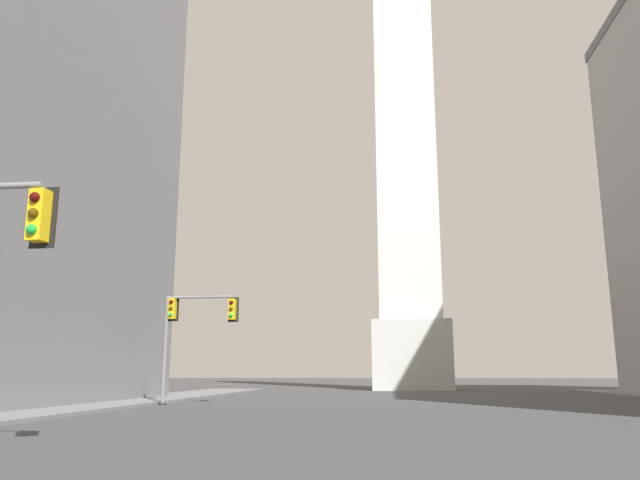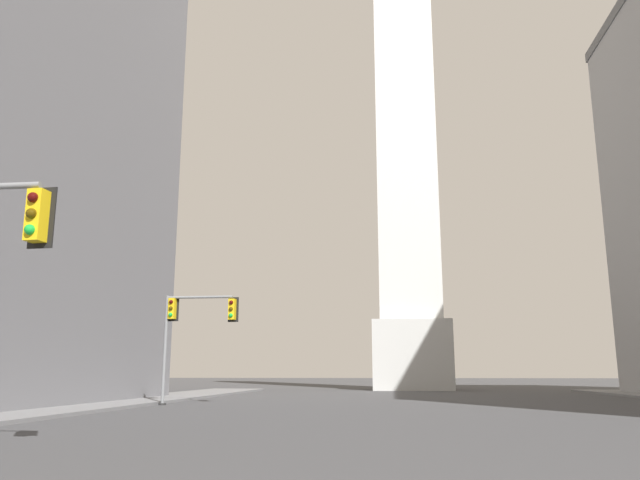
# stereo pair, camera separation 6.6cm
# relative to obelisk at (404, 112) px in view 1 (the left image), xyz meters

# --- Properties ---
(sidewalk_left) EXTENTS (5.00, 72.69, 0.15)m
(sidewalk_left) POSITION_rel_obelisk_xyz_m (-16.78, -38.77, -29.05)
(sidewalk_left) COLOR slate
(sidewalk_left) RESTS_ON ground_plane
(obelisk) EXTENTS (7.58, 7.58, 61.40)m
(obelisk) POSITION_rel_obelisk_xyz_m (0.00, 0.00, 0.00)
(obelisk) COLOR silver
(obelisk) RESTS_ON ground_plane
(traffic_light_mid_left) EXTENTS (4.09, 0.52, 5.72)m
(traffic_light_mid_left) POSITION_rel_obelisk_xyz_m (-12.61, -30.97, -24.80)
(traffic_light_mid_left) COLOR slate
(traffic_light_mid_left) RESTS_ON ground_plane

